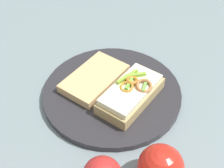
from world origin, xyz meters
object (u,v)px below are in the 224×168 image
Objects in this scene: plate at (112,93)px; bread_slice_side at (95,78)px; apple_0 at (161,167)px; sandwich at (131,93)px.

bread_slice_side is at bearing -63.09° from plate.
plate is 0.23m from apple_0.
bread_slice_side is at bearing -89.68° from apple_0.
bread_slice_side is (0.02, -0.05, 0.02)m from plate.
bread_slice_side is 1.90× the size of apple_0.
apple_0 reaches higher than plate.
apple_0 is (0.02, 0.23, 0.03)m from plate.
sandwich is at bearing -103.67° from apple_0.
plate is 0.06m from sandwich.
plate is 1.77× the size of sandwich.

